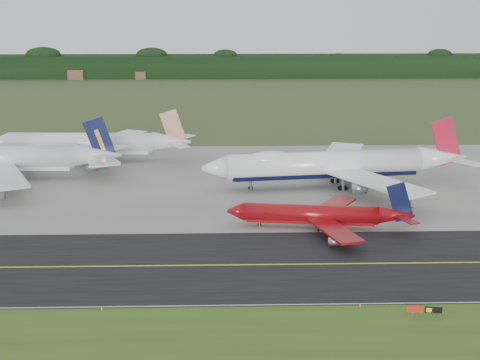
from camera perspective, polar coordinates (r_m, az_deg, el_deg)
name	(u,v)px	position (r m, az deg, el deg)	size (l,w,h in m)	color
ground	(298,256)	(119.56, 4.95, -6.44)	(600.00, 600.00, 0.00)	#344A22
grass_verge	(328,359)	(88.33, 7.54, -14.88)	(400.00, 30.00, 0.01)	#355418
taxiway	(300,264)	(115.88, 5.17, -7.17)	(400.00, 32.00, 0.02)	black
apron	(275,180)	(167.75, 3.03, 0.04)	(400.00, 78.00, 0.01)	slate
taxiway_centreline	(300,264)	(115.87, 5.17, -7.16)	(400.00, 0.40, 0.00)	yellow
taxiway_edge_line	(312,304)	(101.84, 6.18, -10.50)	(400.00, 0.25, 0.00)	silver
horizon_treeline	(245,67)	(386.20, 0.42, 9.61)	(700.00, 25.00, 12.00)	black
jet_ba_747	(334,164)	(161.30, 8.03, 1.34)	(65.55, 53.92, 16.48)	white
jet_red_737	(321,215)	(132.87, 6.91, -2.97)	(36.96, 29.90, 9.98)	maroon
jet_navy_gold	(0,159)	(177.33, -19.78, 1.71)	(61.13, 53.47, 15.83)	silver
jet_star_tail	(91,144)	(189.96, -12.56, 3.04)	(55.99, 46.85, 14.78)	white
taxiway_sign	(424,310)	(100.61, 15.45, -10.62)	(4.94, 0.82, 1.65)	slate
edge_marker_left	(102,308)	(101.56, -11.72, -10.69)	(0.16, 0.16, 0.50)	yellow
edge_marker_center	(360,305)	(102.01, 10.22, -10.48)	(0.16, 0.16, 0.50)	yellow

